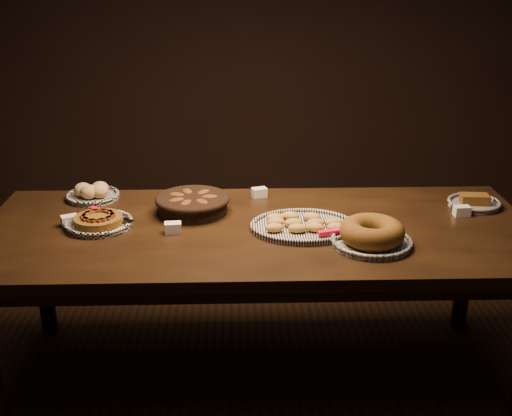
{
  "coord_description": "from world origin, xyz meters",
  "views": [
    {
      "loc": [
        -0.09,
        -2.55,
        1.83
      ],
      "look_at": [
        -0.01,
        0.05,
        0.82
      ],
      "focal_mm": 45.0,
      "sensor_mm": 36.0,
      "label": 1
    }
  ],
  "objects_px": {
    "madeleine_platter": "(303,225)",
    "bundt_cake_plate": "(372,235)",
    "buffet_table": "(259,243)",
    "apple_tart_plate": "(99,222)"
  },
  "relations": [
    {
      "from": "buffet_table",
      "to": "apple_tart_plate",
      "type": "height_order",
      "value": "apple_tart_plate"
    },
    {
      "from": "buffet_table",
      "to": "madeleine_platter",
      "type": "relative_size",
      "value": 5.32
    },
    {
      "from": "buffet_table",
      "to": "apple_tart_plate",
      "type": "relative_size",
      "value": 7.85
    },
    {
      "from": "madeleine_platter",
      "to": "bundt_cake_plate",
      "type": "bearing_deg",
      "value": -33.14
    },
    {
      "from": "madeleine_platter",
      "to": "bundt_cake_plate",
      "type": "distance_m",
      "value": 0.31
    },
    {
      "from": "buffet_table",
      "to": "apple_tart_plate",
      "type": "xyz_separation_m",
      "value": [
        -0.69,
        0.03,
        0.09
      ]
    },
    {
      "from": "buffet_table",
      "to": "apple_tart_plate",
      "type": "bearing_deg",
      "value": 177.28
    },
    {
      "from": "madeleine_platter",
      "to": "bundt_cake_plate",
      "type": "height_order",
      "value": "bundt_cake_plate"
    },
    {
      "from": "bundt_cake_plate",
      "to": "madeleine_platter",
      "type": "bearing_deg",
      "value": 147.73
    },
    {
      "from": "apple_tart_plate",
      "to": "madeleine_platter",
      "type": "bearing_deg",
      "value": -27.72
    }
  ]
}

